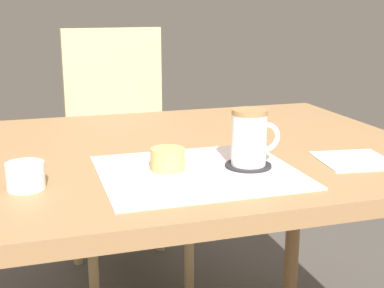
{
  "coord_description": "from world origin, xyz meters",
  "views": [
    {
      "loc": [
        -0.29,
        -1.18,
        1.03
      ],
      "look_at": [
        0.02,
        -0.16,
        0.75
      ],
      "focal_mm": 50.0,
      "sensor_mm": 36.0,
      "label": 1
    }
  ],
  "objects_px": {
    "dining_table": "(164,176)",
    "wooden_chair": "(122,143)",
    "coffee_mug": "(250,137)",
    "pastry": "(168,159)",
    "sugar_bowl": "(25,176)",
    "pastry_plate": "(168,172)"
  },
  "relations": [
    {
      "from": "coffee_mug",
      "to": "dining_table",
      "type": "bearing_deg",
      "value": 122.44
    },
    {
      "from": "coffee_mug",
      "to": "pastry_plate",
      "type": "bearing_deg",
      "value": -177.65
    },
    {
      "from": "sugar_bowl",
      "to": "pastry",
      "type": "bearing_deg",
      "value": -2.51
    },
    {
      "from": "sugar_bowl",
      "to": "dining_table",
      "type": "bearing_deg",
      "value": 32.76
    },
    {
      "from": "dining_table",
      "to": "wooden_chair",
      "type": "relative_size",
      "value": 1.3
    },
    {
      "from": "pastry",
      "to": "coffee_mug",
      "type": "xyz_separation_m",
      "value": [
        0.18,
        0.01,
        0.03
      ]
    },
    {
      "from": "pastry_plate",
      "to": "wooden_chair",
      "type": "bearing_deg",
      "value": 85.52
    },
    {
      "from": "pastry_plate",
      "to": "dining_table",
      "type": "bearing_deg",
      "value": 77.86
    },
    {
      "from": "wooden_chair",
      "to": "sugar_bowl",
      "type": "relative_size",
      "value": 13.52
    },
    {
      "from": "wooden_chair",
      "to": "sugar_bowl",
      "type": "height_order",
      "value": "wooden_chair"
    },
    {
      "from": "pastry_plate",
      "to": "pastry",
      "type": "xyz_separation_m",
      "value": [
        0.0,
        0.0,
        0.03
      ]
    },
    {
      "from": "dining_table",
      "to": "pastry",
      "type": "relative_size",
      "value": 18.35
    },
    {
      "from": "pastry_plate",
      "to": "sugar_bowl",
      "type": "height_order",
      "value": "sugar_bowl"
    },
    {
      "from": "dining_table",
      "to": "wooden_chair",
      "type": "height_order",
      "value": "wooden_chair"
    },
    {
      "from": "wooden_chair",
      "to": "pastry_plate",
      "type": "bearing_deg",
      "value": 81.66
    },
    {
      "from": "pastry",
      "to": "sugar_bowl",
      "type": "height_order",
      "value": "pastry"
    },
    {
      "from": "dining_table",
      "to": "coffee_mug",
      "type": "bearing_deg",
      "value": -57.56
    },
    {
      "from": "pastry_plate",
      "to": "sugar_bowl",
      "type": "relative_size",
      "value": 2.35
    },
    {
      "from": "pastry_plate",
      "to": "pastry",
      "type": "distance_m",
      "value": 0.03
    },
    {
      "from": "dining_table",
      "to": "coffee_mug",
      "type": "distance_m",
      "value": 0.28
    },
    {
      "from": "coffee_mug",
      "to": "wooden_chair",
      "type": "bearing_deg",
      "value": 95.61
    },
    {
      "from": "dining_table",
      "to": "sugar_bowl",
      "type": "xyz_separation_m",
      "value": [
        -0.31,
        -0.2,
        0.09
      ]
    }
  ]
}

